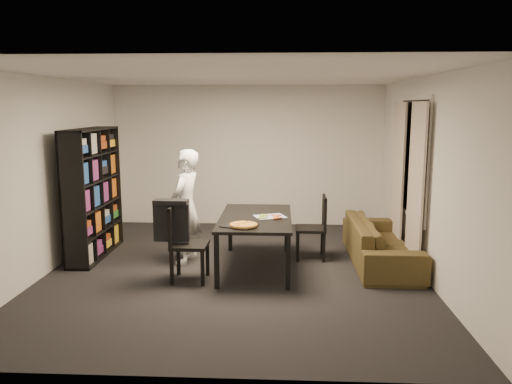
{
  "coord_description": "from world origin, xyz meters",
  "views": [
    {
      "loc": [
        0.61,
        -6.52,
        2.21
      ],
      "look_at": [
        0.28,
        0.23,
        1.05
      ],
      "focal_mm": 35.0,
      "sensor_mm": 36.0,
      "label": 1
    }
  ],
  "objects_px": {
    "chair_left": "(182,238)",
    "sofa": "(381,242)",
    "chair_right": "(317,223)",
    "baking_tray": "(239,226)",
    "dining_table": "(256,221)",
    "person": "(186,207)",
    "pepperoni_pizza": "(244,225)",
    "bookshelf": "(93,193)"
  },
  "relations": [
    {
      "from": "pepperoni_pizza",
      "to": "sofa",
      "type": "relative_size",
      "value": 0.17
    },
    {
      "from": "bookshelf",
      "to": "chair_right",
      "type": "height_order",
      "value": "bookshelf"
    },
    {
      "from": "chair_right",
      "to": "dining_table",
      "type": "bearing_deg",
      "value": -60.39
    },
    {
      "from": "bookshelf",
      "to": "baking_tray",
      "type": "distance_m",
      "value": 2.49
    },
    {
      "from": "chair_right",
      "to": "sofa",
      "type": "xyz_separation_m",
      "value": [
        0.9,
        -0.18,
        -0.23
      ]
    },
    {
      "from": "chair_left",
      "to": "sofa",
      "type": "distance_m",
      "value": 2.82
    },
    {
      "from": "chair_left",
      "to": "pepperoni_pizza",
      "type": "relative_size",
      "value": 2.79
    },
    {
      "from": "person",
      "to": "sofa",
      "type": "height_order",
      "value": "person"
    },
    {
      "from": "chair_left",
      "to": "chair_right",
      "type": "bearing_deg",
      "value": -59.36
    },
    {
      "from": "baking_tray",
      "to": "chair_left",
      "type": "bearing_deg",
      "value": 178.51
    },
    {
      "from": "pepperoni_pizza",
      "to": "sofa",
      "type": "bearing_deg",
      "value": 25.31
    },
    {
      "from": "bookshelf",
      "to": "pepperoni_pizza",
      "type": "relative_size",
      "value": 5.43
    },
    {
      "from": "chair_right",
      "to": "baking_tray",
      "type": "bearing_deg",
      "value": -44.54
    },
    {
      "from": "chair_right",
      "to": "person",
      "type": "distance_m",
      "value": 1.91
    },
    {
      "from": "dining_table",
      "to": "pepperoni_pizza",
      "type": "height_order",
      "value": "pepperoni_pizza"
    },
    {
      "from": "dining_table",
      "to": "sofa",
      "type": "height_order",
      "value": "dining_table"
    },
    {
      "from": "bookshelf",
      "to": "chair_right",
      "type": "distance_m",
      "value": 3.33
    },
    {
      "from": "bookshelf",
      "to": "pepperoni_pizza",
      "type": "height_order",
      "value": "bookshelf"
    },
    {
      "from": "dining_table",
      "to": "person",
      "type": "distance_m",
      "value": 1.04
    },
    {
      "from": "chair_left",
      "to": "sofa",
      "type": "bearing_deg",
      "value": -71.7
    },
    {
      "from": "chair_left",
      "to": "dining_table",
      "type": "bearing_deg",
      "value": -58.42
    },
    {
      "from": "bookshelf",
      "to": "chair_left",
      "type": "height_order",
      "value": "bookshelf"
    },
    {
      "from": "sofa",
      "to": "chair_left",
      "type": "bearing_deg",
      "value": 107.41
    },
    {
      "from": "person",
      "to": "pepperoni_pizza",
      "type": "xyz_separation_m",
      "value": [
        0.88,
        -0.81,
        -0.06
      ]
    },
    {
      "from": "chair_right",
      "to": "baking_tray",
      "type": "distance_m",
      "value": 1.49
    },
    {
      "from": "bookshelf",
      "to": "chair_right",
      "type": "bearing_deg",
      "value": 0.08
    },
    {
      "from": "sofa",
      "to": "dining_table",
      "type": "bearing_deg",
      "value": 99.63
    },
    {
      "from": "dining_table",
      "to": "baking_tray",
      "type": "distance_m",
      "value": 0.59
    },
    {
      "from": "dining_table",
      "to": "person",
      "type": "height_order",
      "value": "person"
    },
    {
      "from": "chair_left",
      "to": "pepperoni_pizza",
      "type": "distance_m",
      "value": 0.81
    },
    {
      "from": "bookshelf",
      "to": "person",
      "type": "height_order",
      "value": "bookshelf"
    },
    {
      "from": "chair_right",
      "to": "chair_left",
      "type": "bearing_deg",
      "value": -59.38
    },
    {
      "from": "bookshelf",
      "to": "sofa",
      "type": "bearing_deg",
      "value": -2.35
    },
    {
      "from": "pepperoni_pizza",
      "to": "sofa",
      "type": "height_order",
      "value": "pepperoni_pizza"
    },
    {
      "from": "chair_left",
      "to": "sofa",
      "type": "height_order",
      "value": "chair_left"
    },
    {
      "from": "chair_right",
      "to": "sofa",
      "type": "relative_size",
      "value": 0.45
    },
    {
      "from": "chair_right",
      "to": "bookshelf",
      "type": "bearing_deg",
      "value": -89.05
    },
    {
      "from": "chair_right",
      "to": "sofa",
      "type": "distance_m",
      "value": 0.94
    },
    {
      "from": "bookshelf",
      "to": "sofa",
      "type": "distance_m",
      "value": 4.25
    },
    {
      "from": "baking_tray",
      "to": "chair_right",
      "type": "bearing_deg",
      "value": 44.6
    },
    {
      "from": "dining_table",
      "to": "chair_right",
      "type": "relative_size",
      "value": 1.86
    },
    {
      "from": "bookshelf",
      "to": "chair_left",
      "type": "bearing_deg",
      "value": -33.68
    }
  ]
}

